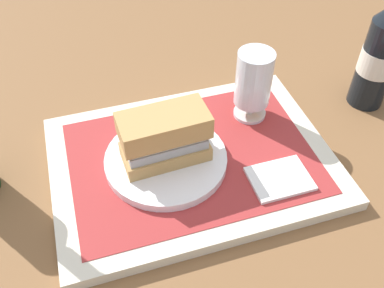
{
  "coord_description": "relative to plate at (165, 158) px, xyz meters",
  "views": [
    {
      "loc": [
        -0.14,
        -0.44,
        0.52
      ],
      "look_at": [
        0.0,
        0.0,
        0.05
      ],
      "focal_mm": 40.06,
      "sensor_mm": 36.0,
      "label": 1
    }
  ],
  "objects": [
    {
      "name": "sandwich",
      "position": [
        0.0,
        0.0,
        0.05
      ],
      "size": [
        0.14,
        0.07,
        0.08
      ],
      "rotation": [
        0.0,
        0.0,
        0.05
      ],
      "color": "tan",
      "rests_on": "plate"
    },
    {
      "name": "beer_glass",
      "position": [
        0.17,
        0.06,
        0.06
      ],
      "size": [
        0.06,
        0.06,
        0.12
      ],
      "color": "silver",
      "rests_on": "placemat"
    },
    {
      "name": "napkin_folded",
      "position": [
        0.15,
        -0.09,
        -0.0
      ],
      "size": [
        0.09,
        0.07,
        0.01
      ],
      "primitive_type": "cube",
      "color": "white",
      "rests_on": "placemat"
    },
    {
      "name": "tray",
      "position": [
        0.04,
        -0.0,
        -0.02
      ],
      "size": [
        0.44,
        0.32,
        0.02
      ],
      "primitive_type": "cube",
      "color": "beige",
      "rests_on": "ground_plane"
    },
    {
      "name": "placemat",
      "position": [
        0.04,
        -0.0,
        -0.01
      ],
      "size": [
        0.38,
        0.27,
        0.0
      ],
      "primitive_type": "cube",
      "color": "#9E2D2D",
      "rests_on": "tray"
    },
    {
      "name": "beer_bottle",
      "position": [
        0.4,
        0.06,
        0.08
      ],
      "size": [
        0.07,
        0.07,
        0.27
      ],
      "color": "black",
      "rests_on": "ground_plane"
    },
    {
      "name": "ground_plane",
      "position": [
        0.04,
        -0.0,
        -0.03
      ],
      "size": [
        3.0,
        3.0,
        0.0
      ],
      "primitive_type": "plane",
      "color": "brown"
    },
    {
      "name": "plate",
      "position": [
        0.0,
        0.0,
        0.0
      ],
      "size": [
        0.19,
        0.19,
        0.01
      ],
      "primitive_type": "cylinder",
      "color": "white",
      "rests_on": "placemat"
    }
  ]
}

